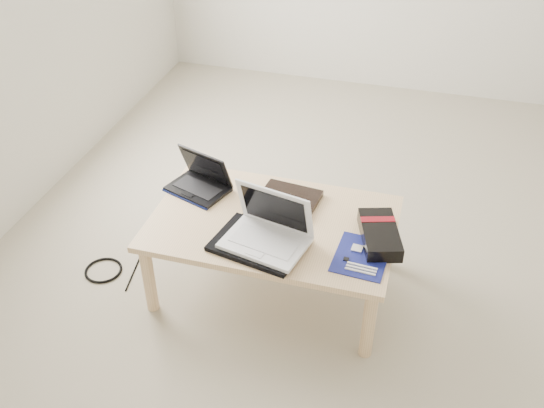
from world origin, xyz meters
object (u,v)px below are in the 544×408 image
(coffee_table, at_px, (273,229))
(white_laptop, at_px, (268,231))
(netbook, at_px, (200,181))
(gpu_box, at_px, (380,234))

(coffee_table, distance_m, white_laptop, 0.20)
(netbook, bearing_deg, gpu_box, -9.96)
(netbook, bearing_deg, coffee_table, -20.01)
(coffee_table, xyz_separation_m, netbook, (-0.41, 0.15, 0.09))
(netbook, height_order, white_laptop, white_laptop)
(netbook, distance_m, gpu_box, 0.90)
(white_laptop, height_order, gpu_box, white_laptop)
(coffee_table, relative_size, white_laptop, 2.82)
(white_laptop, distance_m, gpu_box, 0.48)
(gpu_box, bearing_deg, coffee_table, 179.09)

